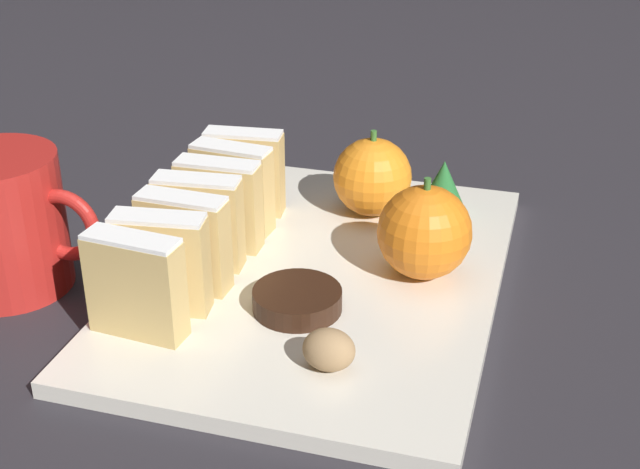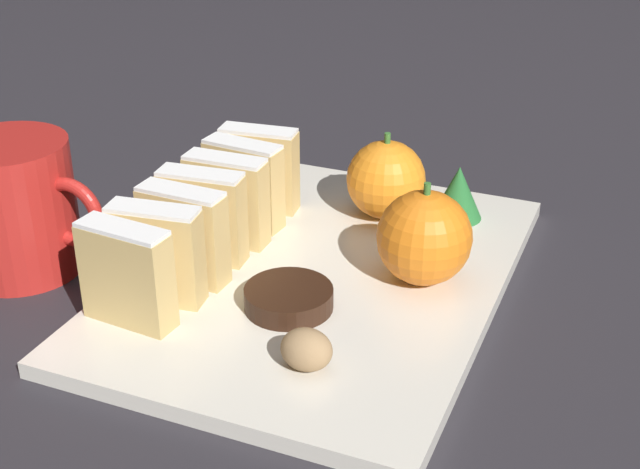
# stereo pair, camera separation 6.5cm
# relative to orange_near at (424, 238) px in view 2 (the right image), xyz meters

# --- Properties ---
(ground_plane) EXTENTS (6.00, 6.00, 0.00)m
(ground_plane) POSITION_rel_orange_near_xyz_m (-0.07, -0.02, -0.05)
(ground_plane) COLOR #28262B
(serving_platter) EXTENTS (0.26, 0.36, 0.01)m
(serving_platter) POSITION_rel_orange_near_xyz_m (-0.07, -0.02, -0.04)
(serving_platter) COLOR silver
(serving_platter) RESTS_ON ground_plane
(stollen_slice_front) EXTENTS (0.07, 0.03, 0.07)m
(stollen_slice_front) POSITION_rel_orange_near_xyz_m (-0.16, -0.13, 0.00)
(stollen_slice_front) COLOR tan
(stollen_slice_front) RESTS_ON serving_platter
(stollen_slice_second) EXTENTS (0.07, 0.03, 0.07)m
(stollen_slice_second) POSITION_rel_orange_near_xyz_m (-0.16, -0.10, 0.00)
(stollen_slice_second) COLOR tan
(stollen_slice_second) RESTS_ON serving_platter
(stollen_slice_third) EXTENTS (0.06, 0.02, 0.07)m
(stollen_slice_third) POSITION_rel_orange_near_xyz_m (-0.16, -0.06, 0.00)
(stollen_slice_third) COLOR tan
(stollen_slice_third) RESTS_ON serving_platter
(stollen_slice_fourth) EXTENTS (0.07, 0.03, 0.07)m
(stollen_slice_fourth) POSITION_rel_orange_near_xyz_m (-0.16, -0.03, 0.00)
(stollen_slice_fourth) COLOR tan
(stollen_slice_fourth) RESTS_ON serving_platter
(stollen_slice_fifth) EXTENTS (0.06, 0.02, 0.07)m
(stollen_slice_fifth) POSITION_rel_orange_near_xyz_m (-0.16, 0.00, 0.00)
(stollen_slice_fifth) COLOR tan
(stollen_slice_fifth) RESTS_ON serving_platter
(stollen_slice_sixth) EXTENTS (0.07, 0.03, 0.07)m
(stollen_slice_sixth) POSITION_rel_orange_near_xyz_m (-0.16, 0.03, 0.00)
(stollen_slice_sixth) COLOR tan
(stollen_slice_sixth) RESTS_ON serving_platter
(stollen_slice_back) EXTENTS (0.07, 0.03, 0.07)m
(stollen_slice_back) POSITION_rel_orange_near_xyz_m (-0.16, 0.06, 0.00)
(stollen_slice_back) COLOR tan
(stollen_slice_back) RESTS_ON serving_platter
(orange_near) EXTENTS (0.07, 0.07, 0.08)m
(orange_near) POSITION_rel_orange_near_xyz_m (0.00, 0.00, 0.00)
(orange_near) COLOR orange
(orange_near) RESTS_ON serving_platter
(orange_far) EXTENTS (0.06, 0.06, 0.07)m
(orange_far) POSITION_rel_orange_near_xyz_m (-0.06, 0.09, -0.00)
(orange_far) COLOR orange
(orange_far) RESTS_ON serving_platter
(walnut) EXTENTS (0.03, 0.03, 0.03)m
(walnut) POSITION_rel_orange_near_xyz_m (-0.03, -0.13, -0.02)
(walnut) COLOR #9E7A51
(walnut) RESTS_ON serving_platter
(chocolate_cookie) EXTENTS (0.06, 0.06, 0.01)m
(chocolate_cookie) POSITION_rel_orange_near_xyz_m (-0.07, -0.07, -0.03)
(chocolate_cookie) COLOR black
(chocolate_cookie) RESTS_ON serving_platter
(evergreen_sprig) EXTENTS (0.04, 0.04, 0.05)m
(evergreen_sprig) POSITION_rel_orange_near_xyz_m (-0.00, 0.11, -0.01)
(evergreen_sprig) COLOR #23662D
(evergreen_sprig) RESTS_ON serving_platter
(coffee_mug) EXTENTS (0.13, 0.09, 0.10)m
(coffee_mug) POSITION_rel_orange_near_xyz_m (-0.29, -0.08, 0.01)
(coffee_mug) COLOR red
(coffee_mug) RESTS_ON ground_plane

